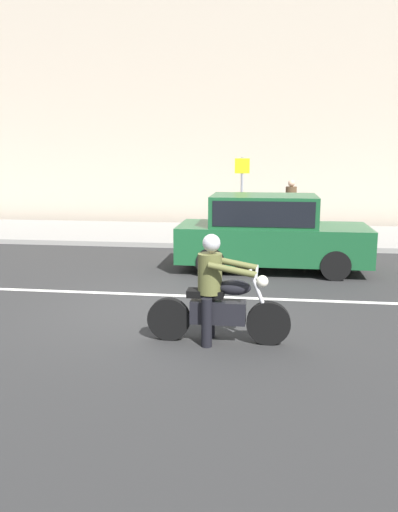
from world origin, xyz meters
TOP-DOWN VIEW (x-y plane):
  - ground_plane at (0.00, 0.00)m, footprint 80.00×80.00m
  - sidewalk_slab at (0.00, 8.00)m, footprint 40.00×4.40m
  - building_facade at (0.00, 11.40)m, footprint 40.00×1.40m
  - lane_marking_stripe at (-0.98, 0.90)m, footprint 18.00×0.14m
  - motorcycle_with_rider_olive at (1.19, -1.43)m, footprint 2.04×0.70m
  - parked_sedan_forest_green at (1.90, 3.36)m, footprint 4.27×1.82m
  - street_sign_post at (1.06, 7.20)m, footprint 0.44×0.08m
  - pedestrian_bystander at (2.54, 8.00)m, footprint 0.34×0.34m

SIDE VIEW (x-z plane):
  - ground_plane at x=0.00m, z-range 0.00..0.00m
  - lane_marking_stripe at x=-0.98m, z-range 0.00..0.01m
  - sidewalk_slab at x=0.00m, z-range 0.00..0.14m
  - motorcycle_with_rider_olive at x=1.19m, z-range -0.14..1.42m
  - parked_sedan_forest_green at x=1.90m, z-range 0.02..1.74m
  - pedestrian_bystander at x=2.54m, z-range 0.28..1.97m
  - street_sign_post at x=1.06m, z-range 0.40..2.78m
  - building_facade at x=0.00m, z-range 0.00..11.27m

